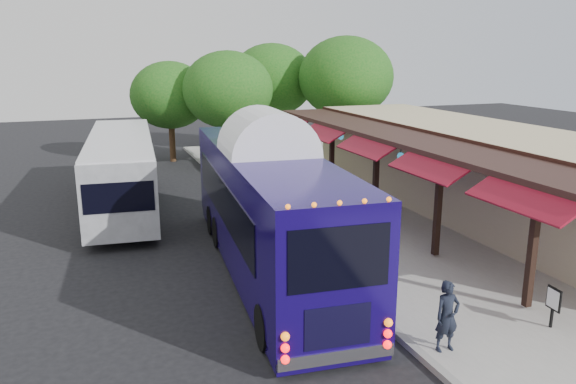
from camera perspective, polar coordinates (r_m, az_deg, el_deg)
name	(u,v)px	position (r m, az deg, el deg)	size (l,w,h in m)	color
ground	(327,277)	(17.00, 3.99, -8.58)	(90.00, 90.00, 0.00)	black
sidewalk	(401,221)	(22.55, 11.45, -2.86)	(10.00, 40.00, 0.15)	#9E9B93
curb	(283,234)	(20.47, -0.48, -4.33)	(0.20, 40.00, 0.16)	gray
station_shelter	(476,170)	(24.04, 18.55, 2.10)	(8.15, 20.00, 3.60)	tan
coach_bus	(268,203)	(16.86, -2.05, -1.17)	(3.63, 12.43, 3.93)	#140754
city_bus	(122,168)	(24.80, -16.52, 2.31)	(3.55, 11.81, 3.12)	gray
ped_a	(447,316)	(12.96, 15.87, -12.05)	(0.59, 0.39, 1.61)	black
ped_b	(272,181)	(24.56, -1.64, 1.13)	(0.86, 0.67, 1.77)	black
ped_c	(281,173)	(26.45, -0.68, 1.96)	(0.97, 0.41, 1.66)	black
ped_d	(353,204)	(20.96, 6.65, -1.19)	(1.16, 0.67, 1.80)	black
sign_board	(553,301)	(14.86, 25.36, -9.95)	(0.09, 0.46, 1.01)	black
tree_left	(228,90)	(32.64, -6.13, 10.28)	(5.17, 5.17, 6.61)	#382314
tree_mid	(272,80)	(37.57, -1.63, 11.33)	(5.53, 5.53, 7.08)	#382314
tree_right	(346,77)	(35.45, 5.89, 11.54)	(5.85, 5.85, 7.49)	#382314
tree_far	(170,95)	(34.60, -11.90, 9.60)	(4.69, 4.69, 6.01)	#382314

